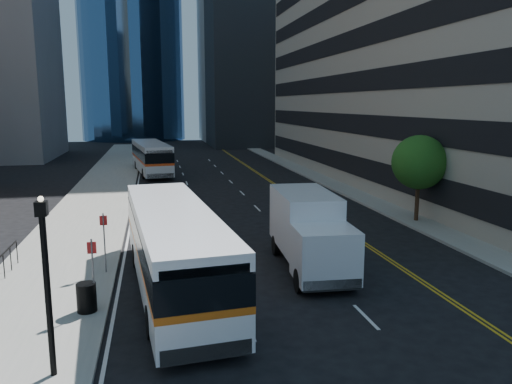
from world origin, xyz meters
TOP-DOWN VIEW (x-y plane):
  - ground at (0.00, 0.00)m, footprint 160.00×160.00m
  - sidewalk_west at (-10.50, 25.00)m, footprint 5.00×90.00m
  - sidewalk_east at (9.00, 25.00)m, footprint 2.00×90.00m
  - parking_garage at (25.00, 23.00)m, footprint 30.00×50.00m
  - street_tree at (9.00, 8.00)m, footprint 3.20×3.20m
  - lamp_post at (-9.00, -6.00)m, footprint 0.28×0.28m
  - bus_front at (-5.66, -0.31)m, footprint 3.85×12.56m
  - bus_rear at (-6.60, 33.11)m, footprint 4.23×12.43m
  - box_truck at (0.12, 1.14)m, footprint 2.69×6.86m
  - trash_can at (-8.66, -2.00)m, footprint 0.81×0.81m

SIDE VIEW (x-z plane):
  - ground at x=0.00m, z-range 0.00..0.00m
  - sidewalk_west at x=-10.50m, z-range 0.00..0.15m
  - sidewalk_east at x=9.00m, z-range 0.00..0.15m
  - trash_can at x=-8.66m, z-range 0.15..1.13m
  - box_truck at x=0.12m, z-range 0.09..3.32m
  - bus_rear at x=-6.60m, z-range 0.14..3.29m
  - bus_front at x=-5.66m, z-range 0.15..3.33m
  - lamp_post at x=-9.00m, z-range 0.44..5.00m
  - street_tree at x=9.00m, z-range 1.09..6.19m
  - parking_garage at x=25.00m, z-range 0.00..25.00m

